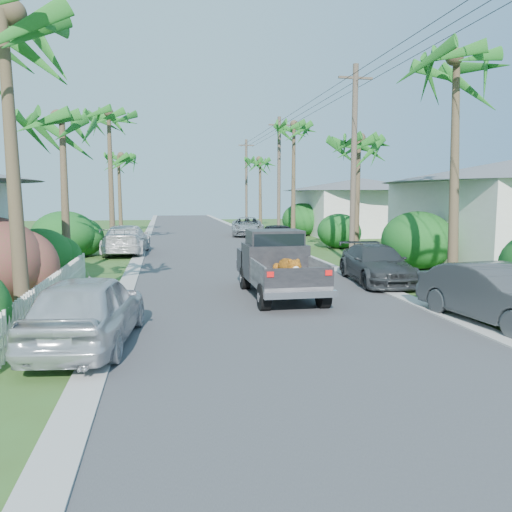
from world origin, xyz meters
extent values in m
plane|color=#385620|center=(0.00, 0.00, 0.00)|extent=(120.00, 120.00, 0.00)
cube|color=#38383A|center=(0.00, 25.00, 0.01)|extent=(8.00, 100.00, 0.02)
cube|color=#A5A39E|center=(-4.30, 25.00, 0.03)|extent=(0.60, 100.00, 0.06)
cube|color=#A5A39E|center=(4.30, 25.00, 0.03)|extent=(0.60, 100.00, 0.06)
cylinder|color=black|center=(-0.31, 4.34, 0.38)|extent=(0.28, 0.76, 0.76)
cylinder|color=black|center=(1.39, 4.34, 0.38)|extent=(0.28, 0.76, 0.76)
cylinder|color=black|center=(-0.31, 7.59, 0.38)|extent=(0.28, 0.76, 0.76)
cylinder|color=black|center=(1.39, 7.59, 0.38)|extent=(0.28, 0.76, 0.76)
cube|color=slate|center=(0.54, 4.99, 0.62)|extent=(1.90, 2.40, 0.24)
cube|color=slate|center=(-0.38, 4.99, 1.00)|extent=(0.06, 2.40, 0.55)
cube|color=slate|center=(1.46, 4.99, 1.00)|extent=(0.06, 2.40, 0.55)
cube|color=black|center=(0.54, 3.82, 0.98)|extent=(1.92, 0.08, 0.52)
cube|color=silver|center=(0.54, 3.66, 0.55)|extent=(1.98, 0.18, 0.18)
cube|color=red|center=(-0.26, 3.77, 1.10)|extent=(0.18, 0.05, 0.14)
cube|color=red|center=(1.34, 3.77, 1.10)|extent=(0.18, 0.05, 0.14)
cube|color=black|center=(0.54, 6.84, 1.05)|extent=(1.94, 1.65, 1.10)
cube|color=black|center=(0.54, 6.84, 1.78)|extent=(1.70, 1.35, 0.55)
cube|color=black|center=(0.54, 6.17, 1.75)|extent=(1.60, 0.05, 0.45)
cube|color=black|center=(0.54, 8.09, 0.90)|extent=(1.94, 1.20, 0.80)
cube|color=white|center=(0.54, 4.99, 0.82)|extent=(1.70, 2.10, 0.16)
ellipsoid|color=orange|center=(0.54, 5.09, 1.12)|extent=(0.48, 1.25, 0.43)
sphere|color=orange|center=(0.54, 4.34, 1.20)|extent=(0.40, 0.40, 0.40)
ellipsoid|color=white|center=(0.54, 5.09, 1.02)|extent=(0.32, 0.86, 0.18)
imported|color=#34373A|center=(5.00, 1.86, 0.73)|extent=(2.06, 4.56, 1.45)
imported|color=#2D3032|center=(4.61, 8.03, 0.68)|extent=(2.35, 4.83, 1.35)
imported|color=black|center=(3.60, 19.17, 0.77)|extent=(1.90, 4.57, 1.55)
imported|color=#A5A8AC|center=(3.60, 30.42, 0.74)|extent=(3.11, 5.60, 1.48)
imported|color=silver|center=(-4.57, 1.81, 0.77)|extent=(2.32, 4.72, 1.55)
imported|color=silver|center=(-5.00, 19.04, 0.79)|extent=(2.54, 5.56, 1.58)
cone|color=brown|center=(-6.20, 3.00, 3.50)|extent=(0.36, 0.71, 7.01)
cone|color=brown|center=(-6.80, 12.00, 3.10)|extent=(0.36, 0.61, 6.21)
cone|color=brown|center=(-6.00, 22.00, 4.00)|extent=(0.36, 0.36, 8.00)
cone|color=brown|center=(-6.50, 34.00, 3.25)|extent=(0.36, 0.75, 6.51)
cone|color=brown|center=(6.30, 6.00, 3.75)|extent=(0.36, 0.73, 7.51)
cone|color=brown|center=(6.60, 15.00, 3.00)|extent=(0.36, 0.54, 6.01)
cone|color=brown|center=(6.20, 26.00, 4.10)|extent=(0.36, 0.36, 8.20)
cone|color=brown|center=(6.50, 40.00, 3.40)|extent=(0.36, 0.63, 6.81)
ellipsoid|color=#124112|center=(-7.40, 10.00, 1.00)|extent=(2.40, 2.64, 2.00)
ellipsoid|color=#124112|center=(-8.00, 18.00, 1.20)|extent=(3.20, 3.52, 2.40)
ellipsoid|color=#124112|center=(7.80, 11.00, 1.25)|extent=(3.00, 3.30, 2.50)
ellipsoid|color=#124112|center=(7.50, 20.00, 1.05)|extent=(2.60, 2.86, 2.10)
ellipsoid|color=#124112|center=(8.00, 30.00, 1.30)|extent=(3.20, 3.52, 2.60)
cube|color=white|center=(-6.00, 5.50, 0.50)|extent=(0.10, 11.00, 1.00)
cube|color=silver|center=(13.00, 12.00, 1.90)|extent=(8.00, 9.00, 3.80)
cube|color=silver|center=(13.00, 30.00, 1.80)|extent=(9.00, 8.00, 3.60)
cone|color=#595B60|center=(13.00, 30.00, 4.10)|extent=(6.48, 6.48, 1.00)
cylinder|color=brown|center=(5.60, 13.00, 4.50)|extent=(0.26, 0.26, 9.00)
cube|color=brown|center=(5.60, 13.00, 8.40)|extent=(1.60, 0.10, 0.10)
cylinder|color=brown|center=(5.60, 28.00, 4.50)|extent=(0.26, 0.26, 9.00)
cube|color=brown|center=(5.60, 28.00, 8.40)|extent=(1.60, 0.10, 0.10)
cylinder|color=brown|center=(5.60, 43.00, 4.50)|extent=(0.26, 0.26, 9.00)
cube|color=brown|center=(5.60, 43.00, 8.40)|extent=(1.60, 0.10, 0.10)
camera|label=1|loc=(-2.98, -8.85, 3.13)|focal=35.00mm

